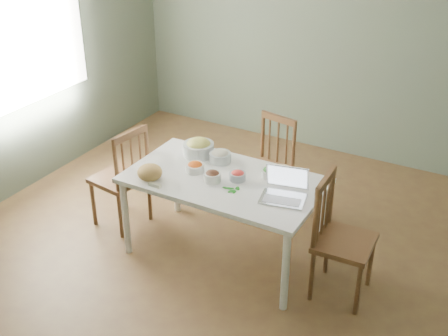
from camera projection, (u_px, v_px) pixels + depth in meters
The scene contains 19 objects.
floor at pixel (228, 255), 5.16m from camera, with size 5.00×5.00×0.00m, color brown.
wall_back at pixel (335, 41), 6.44m from camera, with size 5.00×0.00×2.70m, color #5C6C55.
wall_left at pixel (5, 68), 5.60m from camera, with size 0.00×5.00×2.70m, color #5C6C55.
window_left at pixel (27, 45), 5.75m from camera, with size 0.04×1.60×1.20m, color white.
dining_table at pixel (224, 217), 5.00m from camera, with size 1.65×0.93×0.77m, color white, non-canonical shape.
chair_far at pixel (266, 168), 5.59m from camera, with size 0.43×0.41×0.98m, color #59321F, non-canonical shape.
chair_left at pixel (119, 176), 5.40m from camera, with size 0.45×0.43×1.03m, color #59321F, non-canonical shape.
chair_right at pixel (345, 240), 4.47m from camera, with size 0.46×0.44×1.03m, color #59321F, non-canonical shape.
bread_boule at pixel (150, 172), 4.77m from camera, with size 0.21×0.21×0.14m, color olive.
butter_stick at pixel (155, 185), 4.69m from camera, with size 0.11×0.03×0.03m, color beige.
bowl_squash at pixel (199, 147), 5.16m from camera, with size 0.28×0.28×0.16m, color #F6D46D, non-canonical shape.
bowl_carrot at pixel (195, 167), 4.91m from camera, with size 0.16×0.16×0.09m, color orange, non-canonical shape.
bowl_onion at pixel (220, 156), 5.07m from camera, with size 0.20×0.20×0.11m, color beige, non-canonical shape.
bowl_mushroom at pixel (212, 176), 4.76m from camera, with size 0.14×0.14×0.09m, color #461D10, non-canonical shape.
bowl_redpep at pixel (238, 175), 4.78m from camera, with size 0.14×0.14×0.08m, color red, non-canonical shape.
bowl_broccoli at pixel (270, 172), 4.82m from camera, with size 0.15×0.15×0.09m, color #144E15, non-canonical shape.
flatbread at pixel (280, 170), 4.93m from camera, with size 0.21×0.21×0.02m, color beige.
basil_bunch at pixel (230, 188), 4.66m from camera, with size 0.17×0.17×0.02m, color #17831B, non-canonical shape.
laptop at pixel (283, 187), 4.46m from camera, with size 0.35×0.31×0.24m, color silver, non-canonical shape.
Camera 1 is at (2.01, -3.66, 3.12)m, focal length 45.96 mm.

